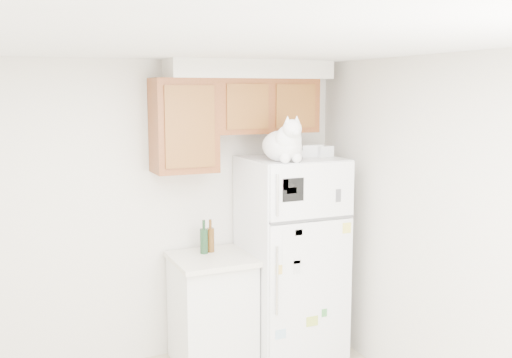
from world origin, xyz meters
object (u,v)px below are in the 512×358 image
base_counter (212,310)px  bottle_green (204,237)px  refrigerator (291,257)px  bottle_amber (210,236)px  cat (284,144)px  storage_box_front (323,151)px  storage_box_back (311,151)px

base_counter → bottle_green: size_ratio=3.27×
refrigerator → bottle_amber: refrigerator is taller
refrigerator → base_counter: 0.79m
cat → bottle_amber: size_ratio=1.92×
bottle_amber → bottle_green: bearing=-159.9°
storage_box_front → bottle_amber: (-0.93, 0.22, -0.69)m
storage_box_back → bottle_green: bearing=-177.9°
base_counter → storage_box_back: (0.88, -0.06, 1.29)m
refrigerator → cat: 1.03m
cat → storage_box_front: bearing=22.6°
refrigerator → storage_box_front: storage_box_front is taller
storage_box_back → bottle_green: 1.15m
refrigerator → base_counter: size_ratio=1.85×
cat → bottle_green: (-0.54, 0.39, -0.78)m
bottle_green → bottle_amber: bottle_green is taller
base_counter → bottle_amber: bearing=73.7°
base_counter → storage_box_back: 1.56m
refrigerator → bottle_amber: bearing=163.5°
storage_box_front → storage_box_back: bearing=143.5°
refrigerator → storage_box_back: 0.92m
cat → storage_box_back: 0.44m
refrigerator → bottle_green: (-0.72, 0.17, 0.21)m
base_counter → bottle_amber: 0.61m
storage_box_front → refrigerator: bearing=162.6°
storage_box_back → bottle_amber: bearing=179.8°
bottle_green → cat: bearing=-35.4°
storage_box_front → bottle_green: bearing=156.5°
storage_box_front → bottle_amber: bearing=154.4°
cat → bottle_green: 1.02m
cat → bottle_amber: bearing=139.5°
bottle_green → storage_box_back: bearing=-9.6°
base_counter → cat: bearing=-29.3°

